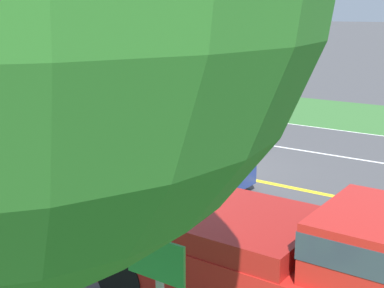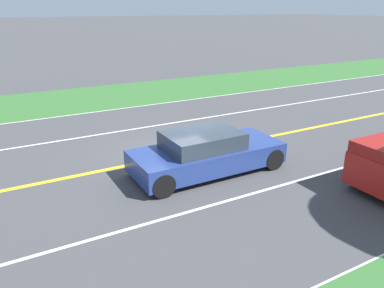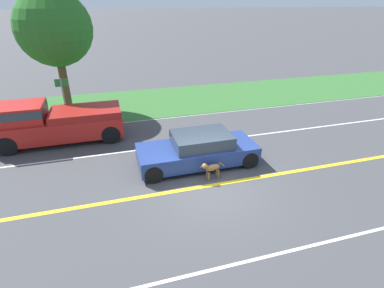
# 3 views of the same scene
# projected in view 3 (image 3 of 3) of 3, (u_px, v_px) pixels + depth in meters

# --- Properties ---
(ground_plane) EXTENTS (400.00, 400.00, 0.00)m
(ground_plane) POSITION_uv_depth(u_px,v_px,m) (209.00, 186.00, 10.68)
(ground_plane) COLOR #424244
(centre_divider_line) EXTENTS (0.18, 160.00, 0.01)m
(centre_divider_line) POSITION_uv_depth(u_px,v_px,m) (209.00, 186.00, 10.68)
(centre_divider_line) COLOR yellow
(centre_divider_line) RESTS_ON ground
(lane_edge_line_right) EXTENTS (0.14, 160.00, 0.01)m
(lane_edge_line_right) POSITION_uv_depth(u_px,v_px,m) (168.00, 118.00, 16.71)
(lane_edge_line_right) COLOR white
(lane_edge_line_right) RESTS_ON ground
(lane_dash_same_dir) EXTENTS (0.10, 160.00, 0.01)m
(lane_dash_same_dir) POSITION_uv_depth(u_px,v_px,m) (184.00, 144.00, 13.69)
(lane_dash_same_dir) COLOR white
(lane_dash_same_dir) RESTS_ON ground
(lane_dash_oncoming) EXTENTS (0.10, 160.00, 0.01)m
(lane_dash_oncoming) POSITION_uv_depth(u_px,v_px,m) (254.00, 260.00, 7.66)
(lane_dash_oncoming) COLOR white
(lane_dash_oncoming) RESTS_ON ground
(grass_verge_right) EXTENTS (6.00, 160.00, 0.03)m
(grass_verge_right) POSITION_uv_depth(u_px,v_px,m) (158.00, 101.00, 19.29)
(grass_verge_right) COLOR #33662D
(grass_verge_right) RESTS_ON ground
(ego_car) EXTENTS (1.93, 4.66, 1.30)m
(ego_car) POSITION_uv_depth(u_px,v_px,m) (198.00, 150.00, 11.83)
(ego_car) COLOR navy
(ego_car) RESTS_ON ground
(dog) EXTENTS (0.33, 1.03, 0.74)m
(dog) POSITION_uv_depth(u_px,v_px,m) (211.00, 168.00, 10.88)
(dog) COLOR olive
(dog) RESTS_ON ground
(pickup_truck) EXTENTS (2.00, 5.44, 1.91)m
(pickup_truck) POSITION_uv_depth(u_px,v_px,m) (55.00, 122.00, 13.56)
(pickup_truck) COLOR red
(pickup_truck) RESTS_ON ground
(roadside_tree_right_near) EXTENTS (3.93, 3.93, 6.56)m
(roadside_tree_right_near) POSITION_uv_depth(u_px,v_px,m) (54.00, 29.00, 15.67)
(roadside_tree_right_near) COLOR brown
(roadside_tree_right_near) RESTS_ON ground
(street_sign) EXTENTS (0.11, 0.64, 2.32)m
(street_sign) POSITION_uv_depth(u_px,v_px,m) (63.00, 94.00, 15.72)
(street_sign) COLOR gray
(street_sign) RESTS_ON ground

